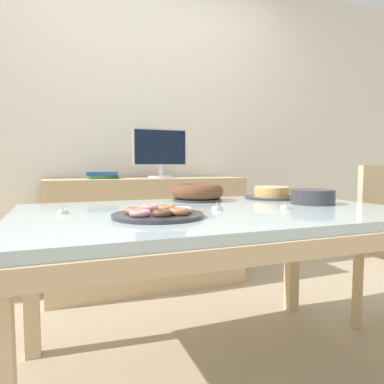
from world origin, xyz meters
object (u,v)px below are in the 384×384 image
at_px(pastry_platter, 158,214).
at_px(plate_stack, 313,197).
at_px(tealight_centre, 285,207).
at_px(tealight_near_front, 217,208).
at_px(computer_monitor, 160,153).
at_px(cake_chocolate_round, 272,194).
at_px(cake_golden_bundt, 197,192).
at_px(book_stack, 103,175).
at_px(tealight_right_edge, 313,197).
at_px(tealight_near_cakes, 63,211).

bearing_deg(pastry_platter, plate_stack, 10.28).
bearing_deg(tealight_centre, tealight_near_front, 166.00).
relative_size(computer_monitor, pastry_platter, 1.27).
height_order(cake_chocolate_round, cake_golden_bundt, cake_golden_bundt).
xyz_separation_m(pastry_platter, tealight_centre, (0.57, 0.03, -0.00)).
relative_size(book_stack, plate_stack, 1.12).
bearing_deg(tealight_right_edge, plate_stack, -131.00).
height_order(computer_monitor, tealight_centre, computer_monitor).
bearing_deg(tealight_right_edge, computer_monitor, 122.02).
relative_size(pastry_platter, tealight_right_edge, 8.33).
height_order(tealight_right_edge, tealight_centre, same).
bearing_deg(tealight_right_edge, tealight_near_front, -160.04).
bearing_deg(book_stack, tealight_near_cakes, -103.83).
xyz_separation_m(pastry_platter, plate_stack, (0.82, 0.15, 0.02)).
height_order(pastry_platter, tealight_near_cakes, same).
height_order(pastry_platter, tealight_right_edge, same).
distance_m(book_stack, tealight_centre, 1.47).
distance_m(cake_chocolate_round, tealight_right_edge, 0.24).
height_order(computer_monitor, tealight_near_cakes, computer_monitor).
distance_m(cake_chocolate_round, tealight_near_front, 0.62).
xyz_separation_m(cake_chocolate_round, cake_golden_bundt, (-0.44, 0.04, 0.02)).
xyz_separation_m(cake_golden_bundt, tealight_near_front, (-0.07, -0.39, -0.04)).
distance_m(plate_stack, tealight_centre, 0.28).
relative_size(tealight_near_cakes, tealight_centre, 1.00).
bearing_deg(plate_stack, pastry_platter, -169.72).
distance_m(cake_chocolate_round, plate_stack, 0.31).
distance_m(cake_chocolate_round, cake_golden_bundt, 0.44).
xyz_separation_m(cake_golden_bundt, tealight_centre, (0.22, -0.46, -0.04)).
relative_size(book_stack, pastry_platter, 0.70).
relative_size(computer_monitor, tealight_centre, 10.60).
distance_m(cake_golden_bundt, tealight_centre, 0.51).
height_order(plate_stack, tealight_near_front, plate_stack).
height_order(tealight_near_cakes, tealight_centre, same).
bearing_deg(pastry_platter, tealight_right_edge, 20.02).
distance_m(computer_monitor, cake_golden_bundt, 0.90).
distance_m(pastry_platter, tealight_near_front, 0.30).
height_order(cake_golden_bundt, tealight_near_cakes, cake_golden_bundt).
height_order(cake_golden_bundt, tealight_right_edge, cake_golden_bundt).
bearing_deg(tealight_right_edge, tealight_near_cakes, -173.66).
distance_m(cake_chocolate_round, pastry_platter, 0.92).
height_order(plate_stack, tealight_right_edge, plate_stack).
bearing_deg(tealight_right_edge, cake_golden_bundt, 169.32).
bearing_deg(computer_monitor, tealight_right_edge, -57.98).
xyz_separation_m(computer_monitor, cake_golden_bundt, (-0.04, -0.87, -0.24)).
distance_m(computer_monitor, tealight_near_front, 1.29).
distance_m(pastry_platter, tealight_near_cakes, 0.39).
bearing_deg(tealight_right_edge, cake_chocolate_round, 158.59).
height_order(cake_chocolate_round, tealight_right_edge, cake_chocolate_round).
xyz_separation_m(book_stack, cake_golden_bundt, (0.39, -0.87, -0.07)).
bearing_deg(cake_chocolate_round, tealight_near_front, -145.53).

